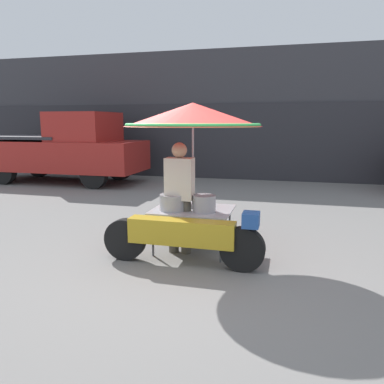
# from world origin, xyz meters

# --- Properties ---
(ground_plane) EXTENTS (36.00, 36.00, 0.00)m
(ground_plane) POSITION_xyz_m (0.00, 0.00, 0.00)
(ground_plane) COLOR slate
(shopfront_building) EXTENTS (28.00, 2.06, 4.06)m
(shopfront_building) POSITION_xyz_m (0.00, 8.65, 2.02)
(shopfront_building) COLOR #38383D
(shopfront_building) RESTS_ON ground
(vendor_motorcycle_cart) EXTENTS (2.12, 1.87, 2.07)m
(vendor_motorcycle_cart) POSITION_xyz_m (-0.03, 0.61, 1.60)
(vendor_motorcycle_cart) COLOR black
(vendor_motorcycle_cart) RESTS_ON ground
(vendor_person) EXTENTS (0.38, 0.22, 1.55)m
(vendor_person) POSITION_xyz_m (-0.19, 0.54, 0.86)
(vendor_person) COLOR #4C473D
(vendor_person) RESTS_ON ground
(pickup_truck) EXTENTS (4.94, 1.92, 2.10)m
(pickup_truck) POSITION_xyz_m (-5.30, 5.71, 1.00)
(pickup_truck) COLOR black
(pickup_truck) RESTS_ON ground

